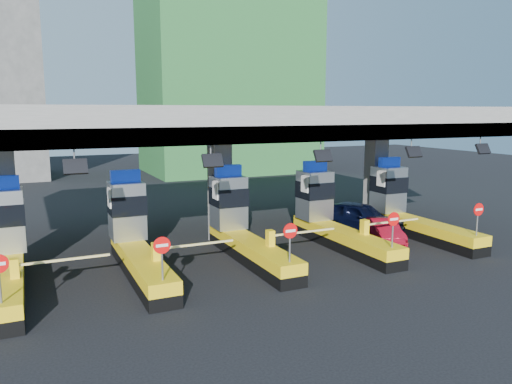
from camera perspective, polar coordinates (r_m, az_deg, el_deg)
name	(u,v)px	position (r m, az deg, el deg)	size (l,w,h in m)	color
ground	(243,256)	(23.82, -1.51, -7.31)	(120.00, 120.00, 0.00)	black
toll_canopy	(220,124)	(25.51, -4.14, 7.75)	(28.00, 12.09, 7.00)	slate
toll_lane_far_left	(6,250)	(21.96, -26.71, -5.98)	(4.43, 8.00, 4.16)	black
toll_lane_left	(134,237)	(22.30, -13.74, -5.02)	(4.43, 8.00, 4.16)	black
toll_lane_center	(240,226)	(23.71, -1.78, -3.90)	(4.43, 8.00, 4.16)	black
toll_lane_right	(330,217)	(26.03, 8.41, -2.81)	(4.43, 8.00, 4.16)	black
toll_lane_far_right	(405,209)	(29.02, 16.72, -1.86)	(4.43, 8.00, 4.16)	black
bg_building_scaffold	(228,45)	(57.45, -3.26, 16.45)	(18.00, 12.00, 28.00)	#1E5926
van	(359,217)	(28.67, 11.68, -2.85)	(2.06, 5.13, 1.75)	black
red_car	(384,231)	(26.90, 14.37, -4.31)	(1.30, 3.73, 1.23)	maroon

